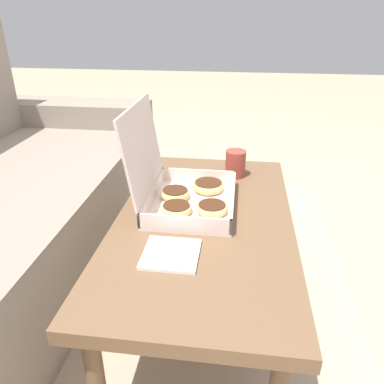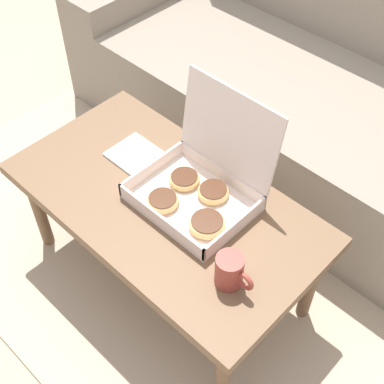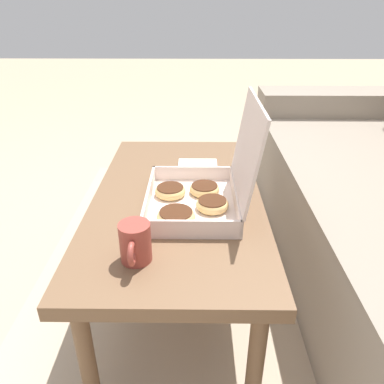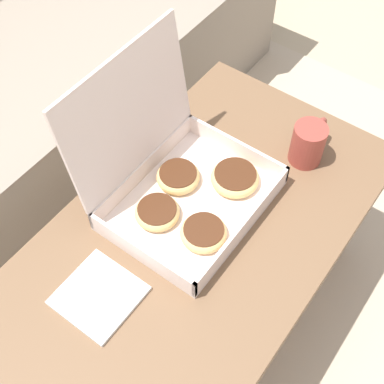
% 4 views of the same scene
% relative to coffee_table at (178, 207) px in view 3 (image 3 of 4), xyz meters
% --- Properties ---
extents(ground_plane, '(12.00, 12.00, 0.00)m').
position_rel_coffee_table_xyz_m(ground_plane, '(0.00, 0.07, -0.39)').
color(ground_plane, tan).
extents(area_rug, '(2.32, 1.88, 0.01)m').
position_rel_coffee_table_xyz_m(area_rug, '(0.00, 0.37, -0.38)').
color(area_rug, tan).
rests_on(area_rug, ground_plane).
extents(coffee_table, '(1.01, 0.55, 0.43)m').
position_rel_coffee_table_xyz_m(coffee_table, '(0.00, 0.00, 0.00)').
color(coffee_table, brown).
rests_on(coffee_table, ground_plane).
extents(pastry_box, '(0.36, 0.32, 0.33)m').
position_rel_coffee_table_xyz_m(pastry_box, '(0.08, 0.08, 0.10)').
color(pastry_box, silver).
rests_on(pastry_box, coffee_table).
extents(coffee_mug, '(0.12, 0.08, 0.10)m').
position_rel_coffee_table_xyz_m(coffee_mug, '(0.34, -0.09, 0.10)').
color(coffee_mug, '#993D33').
rests_on(coffee_mug, coffee_table).
extents(napkin_stack, '(0.15, 0.15, 0.01)m').
position_rel_coffee_table_xyz_m(napkin_stack, '(-0.22, 0.07, 0.05)').
color(napkin_stack, white).
rests_on(napkin_stack, coffee_table).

